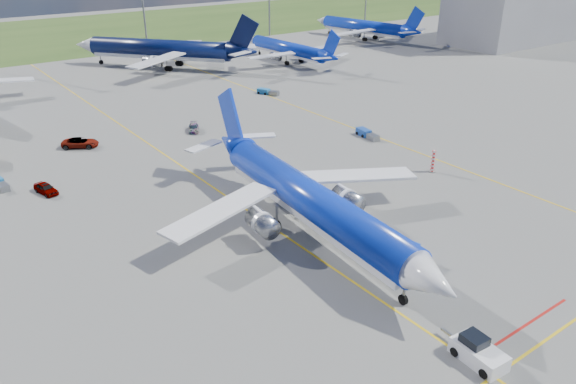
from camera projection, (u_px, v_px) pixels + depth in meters
ground at (318, 258)px, 54.87m from camera, size 400.00×400.00×0.00m
taxiway_lines at (189, 170)px, 75.22m from camera, size 60.25×160.00×0.02m
floodlight_masts at (64, 7)px, 135.40m from camera, size 202.20×0.50×22.70m
warning_post at (433, 161)px, 74.04m from camera, size 0.50×0.50×3.00m
bg_jet_n at (162, 68)px, 131.92m from camera, size 58.30×59.82×12.47m
bg_jet_ne at (288, 62)px, 137.66m from camera, size 28.63×36.81×9.37m
bg_jet_ene at (363, 39)px, 167.29m from camera, size 36.36×44.31×10.50m
main_airliner at (311, 234)px, 59.27m from camera, size 36.51×45.83×11.29m
pushback_tug at (478, 352)px, 41.49m from camera, size 2.42×5.80×1.94m
uld_container at (405, 252)px, 54.21m from camera, size 2.29×2.64×1.84m
service_car_a at (46, 188)px, 68.22m from camera, size 2.42×4.12×1.32m
service_car_b at (80, 143)px, 82.85m from camera, size 5.71×4.78×1.45m
service_car_c at (194, 128)px, 89.59m from camera, size 3.22×4.22×1.14m
baggage_tug_w at (367, 134)px, 87.13m from camera, size 1.91×4.86×1.06m
baggage_tug_e at (267, 92)px, 110.12m from camera, size 2.98×4.61×1.02m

